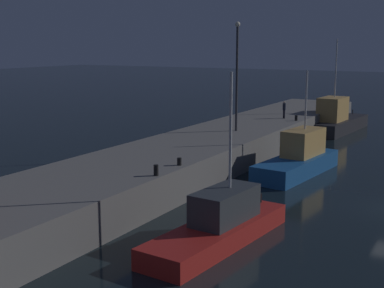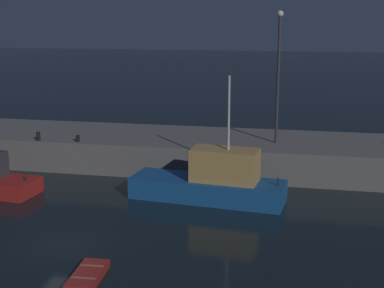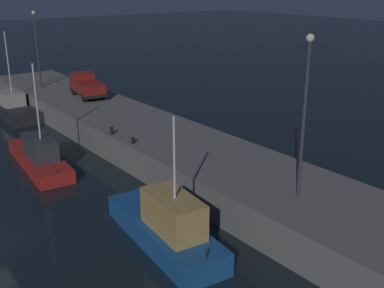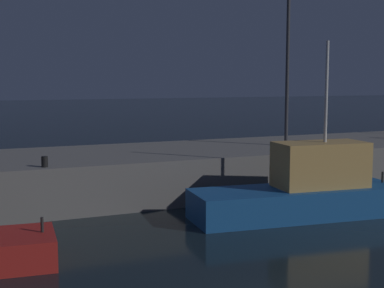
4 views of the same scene
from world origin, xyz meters
name	(u,v)px [view 2 (image 2 of 4)]	position (x,y,z in m)	size (l,w,h in m)	color
ground_plane	(64,244)	(0.00, 0.00, 0.00)	(320.00, 320.00, 0.00)	black
pier_quay	(150,149)	(0.00, 15.63, 1.13)	(76.24, 7.89, 2.26)	slate
fishing_trawler_red	(213,182)	(6.14, 8.10, 1.16)	(9.67, 3.83, 7.66)	#195193
rowboat_white_mid	(88,275)	(2.62, -3.29, 0.17)	(1.32, 2.73, 0.38)	#B22823
lamp_post_east	(278,68)	(9.55, 14.81, 7.52)	(0.44, 0.44, 9.14)	#38383D
bollard_central	(38,136)	(-7.29, 12.08, 2.57)	(0.28, 0.28, 0.63)	black
bollard_east	(78,139)	(-4.34, 12.28, 2.49)	(0.28, 0.28, 0.46)	black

